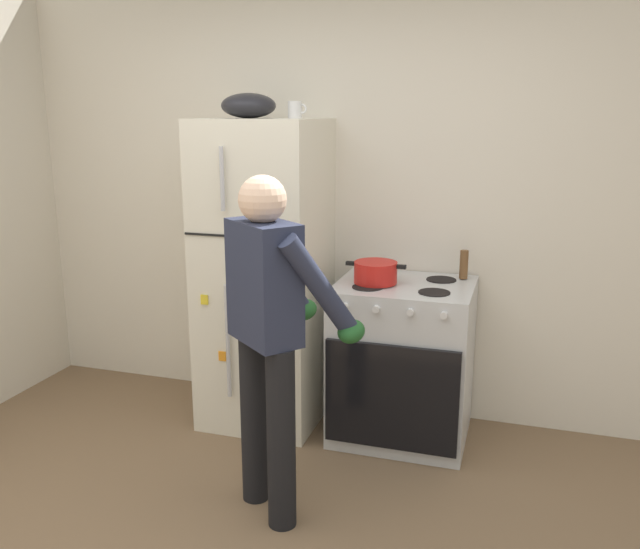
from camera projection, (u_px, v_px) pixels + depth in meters
The scene contains 8 objects.
kitchen_wall_back at pixel (350, 196), 4.08m from camera, with size 6.00×0.10×2.70m, color silver.
refrigerator at pixel (265, 274), 3.96m from camera, with size 0.68×0.72×1.82m.
stove_range at pixel (402, 362), 3.81m from camera, with size 0.76×0.67×0.92m.
person_cook at pixel (271, 320), 2.96m from camera, with size 0.64×0.66×1.60m.
red_pot at pixel (376, 272), 3.69m from camera, with size 0.34×0.24×0.12m.
coffee_mug at pixel (295, 110), 3.72m from camera, with size 0.11×0.08×0.10m.
pepper_mill at pixel (464, 264), 3.79m from camera, with size 0.05×0.05×0.16m, color brown.
mixing_bowl at pixel (249, 106), 3.74m from camera, with size 0.31×0.31×0.14m, color black.
Camera 1 is at (1.04, -2.00, 1.86)m, focal length 37.15 mm.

